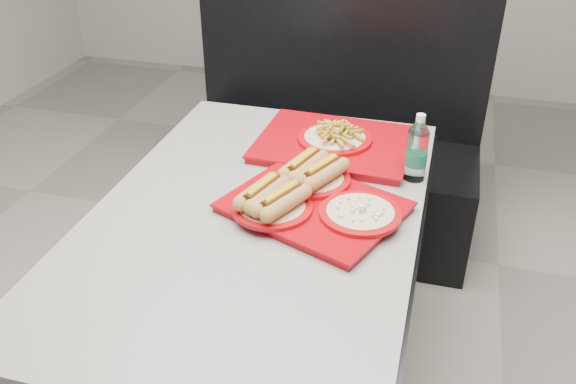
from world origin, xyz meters
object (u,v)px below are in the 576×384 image
(tray_near, at_px, (309,197))
(tray_far, at_px, (335,140))
(water_bottle, at_px, (417,152))
(diner_table, at_px, (258,258))
(booth_bench, at_px, (332,149))

(tray_near, relative_size, tray_far, 1.08)
(tray_near, xyz_separation_m, water_bottle, (0.27, 0.25, 0.06))
(diner_table, height_order, water_bottle, water_bottle)
(booth_bench, xyz_separation_m, tray_far, (0.13, -0.66, 0.38))
(booth_bench, bearing_deg, water_bottle, -62.64)
(tray_far, relative_size, water_bottle, 2.44)
(booth_bench, height_order, tray_far, booth_bench)
(diner_table, distance_m, water_bottle, 0.57)
(tray_near, bearing_deg, booth_bench, 97.65)
(tray_far, bearing_deg, water_bottle, -25.83)
(diner_table, distance_m, tray_far, 0.50)
(water_bottle, bearing_deg, diner_table, -143.18)
(booth_bench, height_order, tray_near, booth_bench)
(booth_bench, distance_m, water_bottle, 0.99)
(diner_table, xyz_separation_m, water_bottle, (0.41, 0.31, 0.26))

